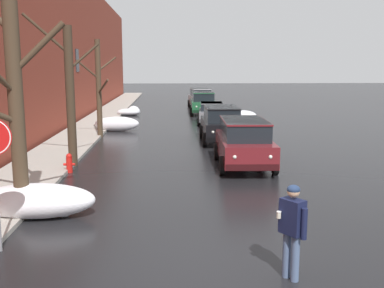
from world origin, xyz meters
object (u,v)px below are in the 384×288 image
Objects in this scene: suv_maroon_approaching_near_lane at (244,141)px; fire_hydrant at (69,163)px; sedan_grey_parked_kerbside_mid at (212,112)px; suv_green_parked_far_down_block at (203,102)px; pedestrian_with_coffee at (292,224)px; bare_tree_at_the_corner at (13,102)px; bare_tree_second_along_sidewalk at (70,93)px; suv_black_parked_kerbside_close at (221,123)px; bare_tree_mid_block at (99,86)px; suv_silver_queued_behind_truck at (200,97)px.

suv_maroon_approaching_near_lane is 6.56× the size of fire_hydrant.
suv_green_parked_far_down_block is at bearing 91.27° from sedan_grey_parked_kerbside_mid.
pedestrian_with_coffee is 10.45m from fire_hydrant.
bare_tree_at_the_corner is 6.23m from bare_tree_second_along_sidewalk.
suv_maroon_approaching_near_lane is (6.65, -0.52, -1.85)m from bare_tree_second_along_sidewalk.
suv_black_parked_kerbside_close is at bearing 39.13° from bare_tree_second_along_sidewalk.
pedestrian_with_coffee is (5.92, -9.89, -1.80)m from bare_tree_second_along_sidewalk.
suv_maroon_approaching_near_lane is 1.06× the size of suv_black_parked_kerbside_close.
bare_tree_at_the_corner is 3.11× the size of pedestrian_with_coffee.
suv_maroon_approaching_near_lane reaches higher than sedan_grey_parked_kerbside_mid.
suv_maroon_approaching_near_lane is 1.05× the size of suv_green_parked_far_down_block.
sedan_grey_parked_kerbside_mid is at bearing -88.73° from suv_green_parked_far_down_block.
suv_green_parked_far_down_block is at bearing 90.11° from suv_maroon_approaching_near_lane.
bare_tree_at_the_corner is 7.26m from pedestrian_with_coffee.
bare_tree_mid_block is 6.96m from suv_black_parked_kerbside_close.
sedan_grey_parked_kerbside_mid is at bearing 70.57° from bare_tree_at_the_corner.
suv_maroon_approaching_near_lane is at bearing -88.21° from suv_black_parked_kerbside_close.
bare_tree_second_along_sidewalk is 11.67m from pedestrian_with_coffee.
suv_green_parked_far_down_block reaches higher than fire_hydrant.
fire_hydrant is at bearing -114.93° from sedan_grey_parked_kerbside_mid.
suv_green_parked_far_down_block is (-0.13, 5.82, 0.24)m from sedan_grey_parked_kerbside_mid.
fire_hydrant is at bearing -104.41° from suv_silver_queued_behind_truck.
suv_silver_queued_behind_truck is at bearing 88.91° from suv_black_parked_kerbside_close.
suv_silver_queued_behind_truck is at bearing 77.53° from bare_tree_at_the_corner.
bare_tree_at_the_corner reaches higher than suv_silver_queued_behind_truck.
pedestrian_with_coffee reaches higher than sedan_grey_parked_kerbside_mid.
sedan_grey_parked_kerbside_mid is 5.82m from suv_green_parked_far_down_block.
bare_tree_mid_block is at bearing 163.51° from suv_black_parked_kerbside_close.
suv_maroon_approaching_near_lane is at bearing 85.51° from pedestrian_with_coffee.
bare_tree_mid_block is 1.17× the size of suv_silver_queued_behind_truck.
bare_tree_at_the_corner is 1.24× the size of sedan_grey_parked_kerbside_mid.
suv_black_parked_kerbside_close is at bearing -16.49° from bare_tree_mid_block.
bare_tree_at_the_corner reaches higher than pedestrian_with_coffee.
bare_tree_second_along_sidewalk is 1.24× the size of suv_maroon_approaching_near_lane.
suv_green_parked_far_down_block is 6.25× the size of fire_hydrant.
suv_maroon_approaching_near_lane reaches higher than fire_hydrant.
suv_silver_queued_behind_truck is 2.57× the size of pedestrian_with_coffee.
bare_tree_at_the_corner is at bearing -91.97° from fire_hydrant.
bare_tree_at_the_corner is 9.02m from suv_maroon_approaching_near_lane.
pedestrian_with_coffee is at bearing -70.97° from bare_tree_mid_block.
suv_silver_queued_behind_truck is at bearing 68.99° from bare_tree_mid_block.
fire_hydrant is (-5.79, 8.67, -0.68)m from pedestrian_with_coffee.
sedan_grey_parked_kerbside_mid is 15.71m from fire_hydrant.
suv_maroon_approaching_near_lane and suv_green_parked_far_down_block have the same top height.
bare_tree_second_along_sidewalk is at bearing 95.89° from fire_hydrant.
suv_green_parked_far_down_block is at bearing -92.17° from suv_silver_queued_behind_truck.
bare_tree_second_along_sidewalk is 14.81m from sedan_grey_parked_kerbside_mid.
bare_tree_mid_block reaches higher than fire_hydrant.
suv_maroon_approaching_near_lane and suv_black_parked_kerbside_close have the same top height.
sedan_grey_parked_kerbside_mid is at bearing 65.07° from fire_hydrant.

